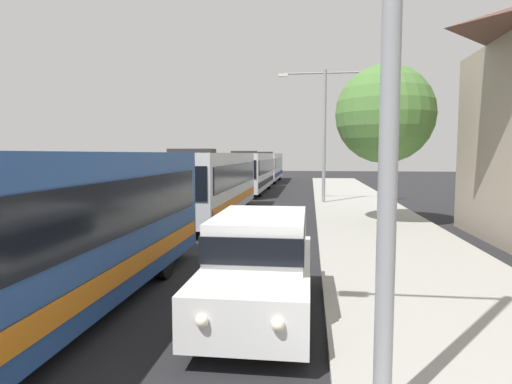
{
  "coord_description": "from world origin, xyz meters",
  "views": [
    {
      "loc": [
        3.3,
        3.2,
        3.02
      ],
      "look_at": [
        1.7,
        16.1,
        1.87
      ],
      "focal_mm": 30.59,
      "sensor_mm": 36.0,
      "label": 1
    }
  ],
  "objects_px": {
    "bus_fourth_in_line": "(267,166)",
    "white_suv": "(260,261)",
    "bus_second_in_line": "(212,182)",
    "bus_middle": "(251,171)",
    "streetlamp_mid": "(324,122)",
    "roadside_tree": "(385,114)",
    "bus_lead": "(46,229)"
  },
  "relations": [
    {
      "from": "white_suv",
      "to": "bus_middle",
      "type": "bearing_deg",
      "value": 98.11
    },
    {
      "from": "bus_fourth_in_line",
      "to": "white_suv",
      "type": "relative_size",
      "value": 2.54
    },
    {
      "from": "white_suv",
      "to": "streetlamp_mid",
      "type": "bearing_deg",
      "value": 84.64
    },
    {
      "from": "bus_middle",
      "to": "streetlamp_mid",
      "type": "xyz_separation_m",
      "value": [
        5.4,
        -7.81,
        3.19
      ]
    },
    {
      "from": "streetlamp_mid",
      "to": "roadside_tree",
      "type": "bearing_deg",
      "value": -73.08
    },
    {
      "from": "bus_lead",
      "to": "bus_middle",
      "type": "relative_size",
      "value": 0.91
    },
    {
      "from": "bus_lead",
      "to": "white_suv",
      "type": "distance_m",
      "value": 3.84
    },
    {
      "from": "streetlamp_mid",
      "to": "bus_lead",
      "type": "bearing_deg",
      "value": -105.92
    },
    {
      "from": "bus_lead",
      "to": "roadside_tree",
      "type": "distance_m",
      "value": 14.19
    },
    {
      "from": "bus_fourth_in_line",
      "to": "bus_second_in_line",
      "type": "bearing_deg",
      "value": -90.0
    },
    {
      "from": "streetlamp_mid",
      "to": "white_suv",
      "type": "bearing_deg",
      "value": -95.36
    },
    {
      "from": "bus_fourth_in_line",
      "to": "white_suv",
      "type": "distance_m",
      "value": 39.26
    },
    {
      "from": "white_suv",
      "to": "roadside_tree",
      "type": "relative_size",
      "value": 0.72
    },
    {
      "from": "bus_middle",
      "to": "bus_lead",
      "type": "bearing_deg",
      "value": -90.0
    },
    {
      "from": "streetlamp_mid",
      "to": "roadside_tree",
      "type": "relative_size",
      "value": 1.19
    },
    {
      "from": "bus_second_in_line",
      "to": "white_suv",
      "type": "distance_m",
      "value": 12.79
    },
    {
      "from": "bus_second_in_line",
      "to": "bus_middle",
      "type": "height_order",
      "value": "same"
    },
    {
      "from": "bus_lead",
      "to": "streetlamp_mid",
      "type": "bearing_deg",
      "value": 74.08
    },
    {
      "from": "bus_second_in_line",
      "to": "bus_fourth_in_line",
      "type": "relative_size",
      "value": 0.96
    },
    {
      "from": "bus_middle",
      "to": "streetlamp_mid",
      "type": "distance_m",
      "value": 10.02
    },
    {
      "from": "bus_second_in_line",
      "to": "bus_middle",
      "type": "distance_m",
      "value": 13.72
    },
    {
      "from": "bus_lead",
      "to": "white_suv",
      "type": "relative_size",
      "value": 2.3
    },
    {
      "from": "bus_lead",
      "to": "bus_middle",
      "type": "xyz_separation_m",
      "value": [
        0.0,
        26.74,
        0.0
      ]
    },
    {
      "from": "bus_lead",
      "to": "streetlamp_mid",
      "type": "relative_size",
      "value": 1.4
    },
    {
      "from": "bus_lead",
      "to": "bus_middle",
      "type": "bearing_deg",
      "value": 90.0
    },
    {
      "from": "bus_middle",
      "to": "streetlamp_mid",
      "type": "bearing_deg",
      "value": -55.35
    },
    {
      "from": "bus_middle",
      "to": "white_suv",
      "type": "height_order",
      "value": "bus_middle"
    },
    {
      "from": "streetlamp_mid",
      "to": "roadside_tree",
      "type": "distance_m",
      "value": 7.66
    },
    {
      "from": "bus_second_in_line",
      "to": "bus_fourth_in_line",
      "type": "height_order",
      "value": "same"
    },
    {
      "from": "bus_fourth_in_line",
      "to": "roadside_tree",
      "type": "distance_m",
      "value": 29.44
    },
    {
      "from": "white_suv",
      "to": "roadside_tree",
      "type": "bearing_deg",
      "value": 70.01
    },
    {
      "from": "bus_second_in_line",
      "to": "streetlamp_mid",
      "type": "bearing_deg",
      "value": 47.57
    }
  ]
}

